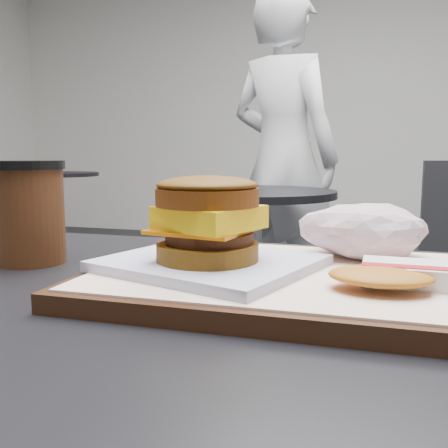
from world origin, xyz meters
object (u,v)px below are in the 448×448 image
breakfast_sandwich (209,230)px  coffee_cup (29,211)px  crumpled_wrapper (362,230)px  neighbor_table (254,236)px  neighbor_chair (440,259)px  serving_tray (286,280)px  hash_brown (400,275)px  patron (283,160)px

breakfast_sandwich → coffee_cup: 0.25m
crumpled_wrapper → neighbor_table: crumpled_wrapper is taller
crumpled_wrapper → neighbor_chair: size_ratio=0.15×
neighbor_chair → serving_tray: bearing=-102.3°
crumpled_wrapper → neighbor_chair: 1.49m
neighbor_table → hash_brown: bearing=-72.6°
hash_brown → serving_tray: bearing=160.6°
serving_tray → breakfast_sandwich: bearing=-164.3°
hash_brown → crumpled_wrapper: size_ratio=0.88×
breakfast_sandwich → hash_brown: size_ratio=1.95×
serving_tray → neighbor_chair: bearing=77.7°
breakfast_sandwich → hash_brown: (0.18, -0.02, -0.03)m
crumpled_wrapper → neighbor_chair: (0.26, 1.43, -0.31)m
neighbor_table → neighbor_chair: bearing=-6.6°
crumpled_wrapper → neighbor_table: size_ratio=0.18×
crumpled_wrapper → patron: size_ratio=0.08×
hash_brown → patron: patron is taller
serving_tray → patron: bearing=100.1°
hash_brown → neighbor_table: size_ratio=0.16×
crumpled_wrapper → coffee_cup: bearing=-172.3°
serving_tray → crumpled_wrapper: size_ratio=2.81×
hash_brown → crumpled_wrapper: bearing=105.9°
breakfast_sandwich → neighbor_table: size_ratio=0.31×
serving_tray → neighbor_table: (-0.41, 1.60, -0.23)m
serving_tray → neighbor_table: bearing=104.3°
neighbor_chair → patron: bearing=137.1°
serving_tray → hash_brown: size_ratio=3.18×
coffee_cup → patron: (-0.07, 2.15, 0.04)m
breakfast_sandwich → neighbor_table: breakfast_sandwich is taller
neighbor_chair → breakfast_sandwich: bearing=-104.7°
serving_tray → neighbor_chair: size_ratio=0.43×
breakfast_sandwich → neighbor_table: 1.68m
serving_tray → neighbor_chair: 1.57m
neighbor_chair → crumpled_wrapper: bearing=-100.3°
coffee_cup → breakfast_sandwich: bearing=-11.9°
breakfast_sandwich → crumpled_wrapper: bearing=36.3°
breakfast_sandwich → crumpled_wrapper: size_ratio=1.72×
neighbor_table → neighbor_chair: 0.74m
breakfast_sandwich → neighbor_table: bearing=101.7°
neighbor_table → patron: 0.67m
breakfast_sandwich → neighbor_chair: bearing=75.3°
serving_tray → patron: 2.22m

